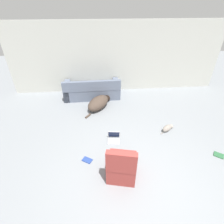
{
  "coord_description": "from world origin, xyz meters",
  "views": [
    {
      "loc": [
        -0.72,
        -2.0,
        3.23
      ],
      "look_at": [
        -0.39,
        1.98,
        0.58
      ],
      "focal_mm": 28.0,
      "sensor_mm": 36.0,
      "label": 1
    }
  ],
  "objects": [
    {
      "name": "couch",
      "position": [
        -0.98,
        3.99,
        0.26
      ],
      "size": [
        2.07,
        0.92,
        0.78
      ],
      "rotation": [
        0.0,
        0.0,
        3.17
      ],
      "color": "slate",
      "rests_on": "ground_plane"
    },
    {
      "name": "wall_back",
      "position": [
        0.0,
        4.55,
        1.3
      ],
      "size": [
        7.99,
        0.06,
        2.6
      ],
      "color": "beige",
      "rests_on": "ground_plane"
    },
    {
      "name": "cat",
      "position": [
        1.19,
        1.77,
        0.08
      ],
      "size": [
        0.47,
        0.36,
        0.18
      ],
      "rotation": [
        0.0,
        0.0,
        0.59
      ],
      "color": "gray",
      "rests_on": "ground_plane"
    },
    {
      "name": "book_green",
      "position": [
        2.11,
        0.73,
        0.01
      ],
      "size": [
        0.27,
        0.26,
        0.02
      ],
      "rotation": [
        0.0,
        0.0,
        -0.66
      ],
      "color": "#2D663D",
      "rests_on": "ground_plane"
    },
    {
      "name": "laptop_open",
      "position": [
        -0.38,
        1.51,
        0.08
      ],
      "size": [
        0.35,
        0.34,
        0.24
      ],
      "rotation": [
        0.0,
        0.0,
        -0.12
      ],
      "color": "#B7B7BC",
      "rests_on": "ground_plane"
    },
    {
      "name": "ground_plane",
      "position": [
        0.0,
        0.0,
        0.0
      ],
      "size": [
        20.0,
        20.0,
        0.0
      ],
      "primitive_type": "plane",
      "color": "gray"
    },
    {
      "name": "dog",
      "position": [
        -0.75,
        3.16,
        0.2
      ],
      "size": [
        0.96,
        1.23,
        0.41
      ],
      "rotation": [
        0.0,
        0.0,
        0.96
      ],
      "color": "#4C3D33",
      "rests_on": "ground_plane"
    },
    {
      "name": "book_blue",
      "position": [
        -1.07,
        0.84,
        0.01
      ],
      "size": [
        0.27,
        0.24,
        0.02
      ],
      "rotation": [
        0.0,
        0.0,
        -0.55
      ],
      "color": "#28428E",
      "rests_on": "ground_plane"
    },
    {
      "name": "side_chair",
      "position": [
        -0.32,
        0.36,
        0.29
      ],
      "size": [
        0.7,
        0.74,
        0.9
      ],
      "rotation": [
        0.0,
        0.0,
        2.93
      ],
      "color": "#993833",
      "rests_on": "ground_plane"
    }
  ]
}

